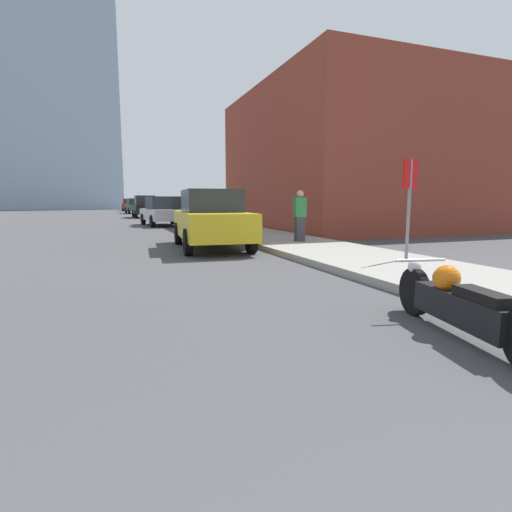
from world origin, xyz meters
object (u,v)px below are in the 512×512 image
object	(u,v)px
parked_car_yellow	(211,219)
parked_car_red	(130,205)
parked_car_silver	(163,211)
parked_car_green	(135,206)
stop_sign	(410,192)
parked_car_black	(145,207)
motorcycle	(459,304)
pedestrian	(300,216)

from	to	relation	value
parked_car_yellow	parked_car_red	xyz separation A→B (m)	(0.04, 48.13, -0.03)
parked_car_silver	parked_car_red	world-z (taller)	parked_car_red
parked_car_yellow	parked_car_green	world-z (taller)	parked_car_yellow
parked_car_green	stop_sign	world-z (taller)	stop_sign
parked_car_yellow	parked_car_silver	bearing A→B (deg)	93.78
parked_car_black	motorcycle	bearing A→B (deg)	-90.27
parked_car_yellow	parked_car_red	bearing A→B (deg)	94.17
parked_car_silver	parked_car_yellow	bearing A→B (deg)	-95.99
parked_car_yellow	stop_sign	size ratio (longest dim) A/B	2.21
stop_sign	pedestrian	world-z (taller)	stop_sign
motorcycle	parked_car_black	bearing A→B (deg)	102.95
parked_car_yellow	stop_sign	world-z (taller)	stop_sign
stop_sign	parked_car_green	bearing A→B (deg)	94.63
parked_car_red	stop_sign	distance (m)	52.84
pedestrian	stop_sign	bearing A→B (deg)	-84.27
parked_car_green	parked_car_red	xyz separation A→B (m)	(0.07, 12.86, 0.00)
parked_car_yellow	pedestrian	xyz separation A→B (m)	(2.76, -0.31, 0.08)
motorcycle	stop_sign	size ratio (longest dim) A/B	1.10
parked_car_red	pedestrian	world-z (taller)	pedestrian
parked_car_silver	stop_sign	world-z (taller)	stop_sign
motorcycle	parked_car_green	xyz separation A→B (m)	(-0.53, 43.78, 0.48)
parked_car_black	stop_sign	xyz separation A→B (m)	(3.14, -28.01, 0.69)
motorcycle	stop_sign	bearing A→B (deg)	67.53
motorcycle	parked_car_yellow	world-z (taller)	parked_car_yellow
motorcycle	pedestrian	xyz separation A→B (m)	(2.26, 8.21, 0.59)
motorcycle	parked_car_green	bearing A→B (deg)	102.85
motorcycle	parked_car_green	world-z (taller)	parked_car_green
motorcycle	parked_car_red	size ratio (longest dim) A/B	0.52
parked_car_yellow	parked_car_black	size ratio (longest dim) A/B	1.09
parked_car_yellow	stop_sign	bearing A→B (deg)	-51.11
stop_sign	parked_car_black	bearing A→B (deg)	96.40
parked_car_yellow	pedestrian	world-z (taller)	pedestrian
parked_car_green	parked_car_black	bearing A→B (deg)	-94.07
parked_car_red	parked_car_yellow	bearing A→B (deg)	-85.21
motorcycle	parked_car_green	size ratio (longest dim) A/B	0.53
parked_car_black	parked_car_green	size ratio (longest dim) A/B	0.96
motorcycle	stop_sign	distance (m)	4.90
parked_car_black	stop_sign	distance (m)	28.19
motorcycle	parked_car_black	distance (m)	31.92
parked_car_silver	stop_sign	distance (m)	16.65
parked_car_black	parked_car_green	bearing A→B (deg)	89.37
parked_car_yellow	parked_car_black	bearing A→B (deg)	94.08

